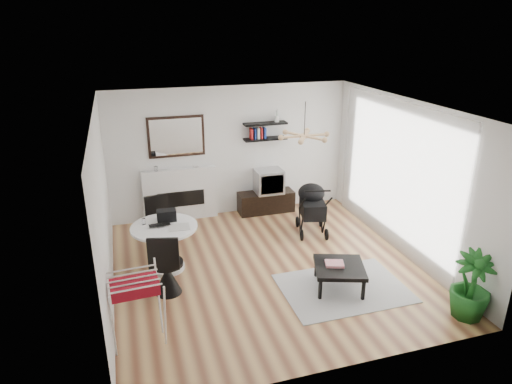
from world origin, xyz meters
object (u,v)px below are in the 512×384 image
object	(u,v)px
dining_table	(165,241)
drying_rack	(137,309)
fireplace	(180,188)
crt_tv	(269,181)
coffee_table	(339,268)
stroller	(312,210)
tv_console	(266,202)
potted_plant	(471,286)

from	to	relation	value
dining_table	drying_rack	world-z (taller)	drying_rack
fireplace	crt_tv	world-z (taller)	fireplace
fireplace	crt_tv	xyz separation A→B (m)	(1.86, -0.15, 0.01)
crt_tv	coffee_table	bearing A→B (deg)	-88.42
drying_rack	stroller	distance (m)	4.21
fireplace	tv_console	xyz separation A→B (m)	(1.81, -0.14, -0.46)
tv_console	drying_rack	size ratio (longest dim) A/B	1.21
fireplace	drying_rack	bearing A→B (deg)	-105.97
fireplace	dining_table	world-z (taller)	fireplace
dining_table	potted_plant	world-z (taller)	potted_plant
tv_console	drying_rack	world-z (taller)	drying_rack
stroller	potted_plant	xyz separation A→B (m)	(1.00, -3.17, 0.04)
coffee_table	tv_console	bearing A→B (deg)	92.53
fireplace	crt_tv	size ratio (longest dim) A/B	3.76
dining_table	drying_rack	bearing A→B (deg)	-107.01
coffee_table	crt_tv	bearing A→B (deg)	91.58
crt_tv	drying_rack	bearing A→B (deg)	-129.06
drying_rack	coffee_table	size ratio (longest dim) A/B	1.05
dining_table	stroller	distance (m)	2.95
fireplace	dining_table	distance (m)	2.05
crt_tv	drying_rack	xyz separation A→B (m)	(-2.94, -3.63, -0.18)
potted_plant	drying_rack	bearing A→B (deg)	170.56
stroller	fireplace	bearing A→B (deg)	164.35
crt_tv	dining_table	world-z (taller)	crt_tv
dining_table	coffee_table	world-z (taller)	dining_table
tv_console	potted_plant	size ratio (longest dim) A/B	1.21
drying_rack	potted_plant	world-z (taller)	drying_rack
crt_tv	dining_table	bearing A→B (deg)	-142.68
dining_table	stroller	xyz separation A→B (m)	(2.88, 0.63, -0.07)
fireplace	potted_plant	size ratio (longest dim) A/B	2.18
dining_table	potted_plant	bearing A→B (deg)	-33.23
crt_tv	coffee_table	distance (m)	3.21
fireplace	tv_console	world-z (taller)	fireplace
dining_table	crt_tv	bearing A→B (deg)	37.32
tv_console	fireplace	bearing A→B (deg)	175.49
fireplace	coffee_table	distance (m)	3.88
drying_rack	tv_console	bearing A→B (deg)	47.89
crt_tv	potted_plant	xyz separation A→B (m)	(1.49, -4.36, -0.20)
crt_tv	dining_table	xyz separation A→B (m)	(-2.39, -1.82, -0.18)
stroller	coffee_table	size ratio (longest dim) A/B	1.13
crt_tv	coffee_table	world-z (taller)	crt_tv
tv_console	stroller	bearing A→B (deg)	-65.56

